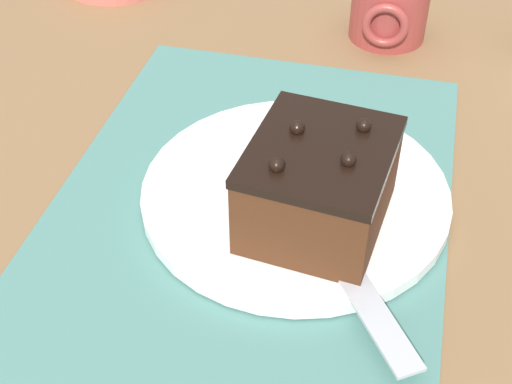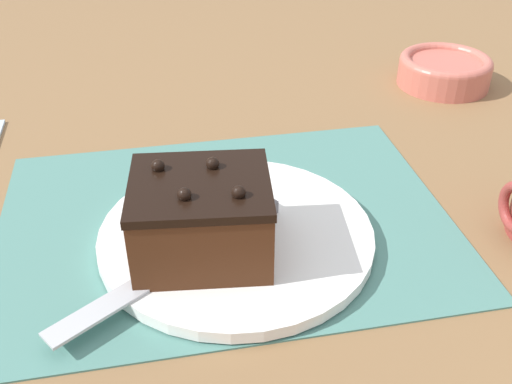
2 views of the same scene
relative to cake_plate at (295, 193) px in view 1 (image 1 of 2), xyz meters
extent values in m
plane|color=olive|center=(0.01, -0.04, -0.01)|extent=(3.00, 3.00, 0.00)
cube|color=slate|center=(0.01, -0.04, -0.01)|extent=(0.46, 0.34, 0.00)
cylinder|color=white|center=(0.00, 0.00, 0.00)|extent=(0.27, 0.27, 0.01)
cube|color=#472614|center=(0.03, 0.02, 0.04)|extent=(0.13, 0.12, 0.07)
cube|color=black|center=(0.03, 0.02, 0.08)|extent=(0.13, 0.12, 0.01)
sphere|color=black|center=(0.00, 0.05, 0.09)|extent=(0.01, 0.01, 0.01)
sphere|color=black|center=(0.02, 0.00, 0.09)|extent=(0.01, 0.01, 0.01)
sphere|color=black|center=(0.05, 0.05, 0.09)|extent=(0.01, 0.01, 0.01)
sphere|color=black|center=(0.07, 0.00, 0.09)|extent=(0.01, 0.01, 0.01)
cube|color=slate|center=(-0.01, -0.01, 0.01)|extent=(0.08, 0.06, 0.01)
cube|color=#B7BABF|center=(0.10, 0.07, 0.01)|extent=(0.15, 0.11, 0.00)
cylinder|color=#993833|center=(-0.31, 0.05, 0.03)|extent=(0.09, 0.09, 0.08)
torus|color=#993833|center=(-0.26, 0.05, 0.03)|extent=(0.01, 0.05, 0.05)
camera|label=1|loc=(0.46, 0.08, 0.41)|focal=50.00mm
camera|label=2|loc=(0.07, 0.46, 0.36)|focal=42.00mm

